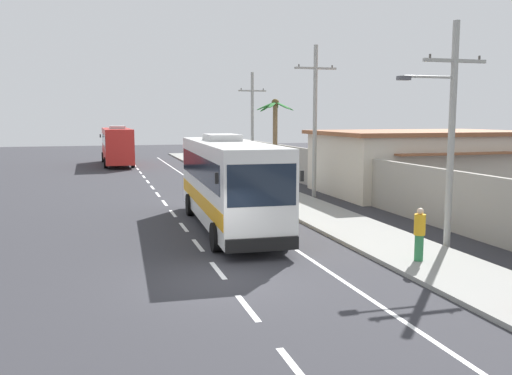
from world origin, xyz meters
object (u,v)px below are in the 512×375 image
at_px(coach_bus_foreground, 228,180).
at_px(utility_pole_far, 252,122).
at_px(utility_pole_nearest, 450,128).
at_px(pedestrian_far_walk, 419,233).
at_px(palm_nearest, 275,125).
at_px(motorcycle_beside_bus, 230,187).
at_px(coach_bus_far_lane, 117,145).
at_px(utility_pole_mid, 315,118).
at_px(roadside_building, 419,162).

xyz_separation_m(coach_bus_foreground, utility_pole_far, (6.95, 20.87, 2.29)).
bearing_deg(coach_bus_foreground, utility_pole_nearest, -40.78).
bearing_deg(pedestrian_far_walk, palm_nearest, -138.11).
bearing_deg(motorcycle_beside_bus, utility_pole_far, 68.50).
distance_m(coach_bus_far_lane, utility_pole_mid, 28.03).
bearing_deg(pedestrian_far_walk, utility_pole_far, -135.93).
height_order(coach_bus_foreground, utility_pole_far, utility_pole_far).
distance_m(palm_nearest, roadside_building, 11.43).
distance_m(coach_bus_far_lane, motorcycle_beside_bus, 25.47).
bearing_deg(pedestrian_far_walk, motorcycle_beside_bus, -122.61).
height_order(utility_pole_far, roadside_building, utility_pole_far).
height_order(motorcycle_beside_bus, utility_pole_nearest, utility_pole_nearest).
relative_size(utility_pole_nearest, palm_nearest, 1.32).
bearing_deg(utility_pole_nearest, roadside_building, 61.00).
height_order(utility_pole_mid, palm_nearest, utility_pole_mid).
relative_size(utility_pole_mid, utility_pole_far, 1.06).
height_order(utility_pole_nearest, roadside_building, utility_pole_nearest).
xyz_separation_m(utility_pole_nearest, palm_nearest, (0.80, 22.35, -0.21)).
xyz_separation_m(coach_bus_foreground, roadside_building, (14.03, 7.45, -0.10)).
height_order(coach_bus_far_lane, utility_pole_nearest, utility_pole_nearest).
bearing_deg(coach_bus_foreground, roadside_building, 27.96).
bearing_deg(roadside_building, utility_pole_mid, 179.18).
xyz_separation_m(utility_pole_far, roadside_building, (7.08, -13.43, -2.40)).
xyz_separation_m(utility_pole_far, palm_nearest, (0.55, -4.30, -0.24)).
distance_m(motorcycle_beside_bus, pedestrian_far_walk, 16.32).
height_order(utility_pole_far, palm_nearest, utility_pole_far).
xyz_separation_m(coach_bus_foreground, coach_bus_far_lane, (-3.45, 33.41, -0.04)).
distance_m(pedestrian_far_walk, utility_pole_nearest, 4.33).
height_order(coach_bus_foreground, roadside_building, coach_bus_foreground).
relative_size(coach_bus_far_lane, utility_pole_far, 1.38).
height_order(utility_pole_mid, roadside_building, utility_pole_mid).
bearing_deg(utility_pole_mid, pedestrian_far_walk, -99.48).
relative_size(coach_bus_far_lane, palm_nearest, 1.90).
distance_m(pedestrian_far_walk, utility_pole_mid, 15.72).
height_order(coach_bus_foreground, utility_pole_nearest, utility_pole_nearest).
height_order(motorcycle_beside_bus, pedestrian_far_walk, pedestrian_far_walk).
xyz_separation_m(motorcycle_beside_bus, palm_nearest, (5.39, 7.97, 3.46)).
distance_m(motorcycle_beside_bus, utility_pole_nearest, 15.53).
relative_size(motorcycle_beside_bus, utility_pole_mid, 0.22).
xyz_separation_m(coach_bus_far_lane, utility_pole_far, (10.40, -12.54, 2.33)).
height_order(pedestrian_far_walk, utility_pole_far, utility_pole_far).
bearing_deg(utility_pole_far, palm_nearest, -82.67).
distance_m(motorcycle_beside_bus, roadside_building, 12.04).
bearing_deg(roadside_building, utility_pole_far, 117.82).
distance_m(coach_bus_far_lane, utility_pole_far, 16.46).
bearing_deg(palm_nearest, utility_pole_nearest, -92.05).
height_order(pedestrian_far_walk, roadside_building, roadside_building).
bearing_deg(utility_pole_nearest, utility_pole_far, 89.47).
distance_m(coach_bus_foreground, palm_nearest, 18.31).
xyz_separation_m(palm_nearest, roadside_building, (6.53, -9.13, -2.16)).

